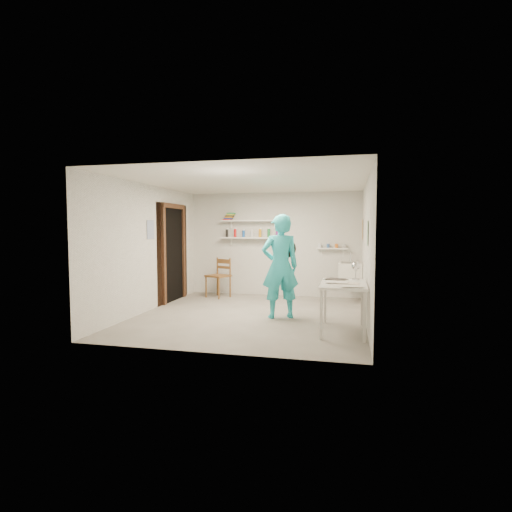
% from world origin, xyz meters
% --- Properties ---
extents(floor, '(4.00, 4.50, 0.02)m').
position_xyz_m(floor, '(0.00, 0.00, -0.01)').
color(floor, slate).
rests_on(floor, ground).
extents(ceiling, '(4.00, 4.50, 0.02)m').
position_xyz_m(ceiling, '(0.00, 0.00, 2.41)').
color(ceiling, silver).
rests_on(ceiling, wall_back).
extents(wall_back, '(4.00, 0.02, 2.40)m').
position_xyz_m(wall_back, '(0.00, 2.26, 1.20)').
color(wall_back, silver).
rests_on(wall_back, ground).
extents(wall_front, '(4.00, 0.02, 2.40)m').
position_xyz_m(wall_front, '(0.00, -2.26, 1.20)').
color(wall_front, silver).
rests_on(wall_front, ground).
extents(wall_left, '(0.02, 4.50, 2.40)m').
position_xyz_m(wall_left, '(-2.01, 0.00, 1.20)').
color(wall_left, silver).
rests_on(wall_left, ground).
extents(wall_right, '(0.02, 4.50, 2.40)m').
position_xyz_m(wall_right, '(2.01, 0.00, 1.20)').
color(wall_right, silver).
rests_on(wall_right, ground).
extents(doorway_recess, '(0.02, 0.90, 2.00)m').
position_xyz_m(doorway_recess, '(-1.99, 1.05, 1.00)').
color(doorway_recess, black).
rests_on(doorway_recess, wall_left).
extents(corridor_box, '(1.40, 1.50, 2.10)m').
position_xyz_m(corridor_box, '(-2.70, 1.05, 1.05)').
color(corridor_box, brown).
rests_on(corridor_box, ground).
extents(door_lintel, '(0.06, 1.05, 0.10)m').
position_xyz_m(door_lintel, '(-1.97, 1.05, 2.05)').
color(door_lintel, brown).
rests_on(door_lintel, wall_left).
extents(door_jamb_near, '(0.06, 0.10, 2.00)m').
position_xyz_m(door_jamb_near, '(-1.97, 0.55, 1.00)').
color(door_jamb_near, brown).
rests_on(door_jamb_near, ground).
extents(door_jamb_far, '(0.06, 0.10, 2.00)m').
position_xyz_m(door_jamb_far, '(-1.97, 1.55, 1.00)').
color(door_jamb_far, brown).
rests_on(door_jamb_far, ground).
extents(shelf_lower, '(1.50, 0.22, 0.03)m').
position_xyz_m(shelf_lower, '(-0.50, 2.13, 1.35)').
color(shelf_lower, white).
rests_on(shelf_lower, wall_back).
extents(shelf_upper, '(1.50, 0.22, 0.03)m').
position_xyz_m(shelf_upper, '(-0.50, 2.13, 1.75)').
color(shelf_upper, white).
rests_on(shelf_upper, wall_back).
extents(ledge_shelf, '(0.70, 0.14, 0.03)m').
position_xyz_m(ledge_shelf, '(1.35, 2.17, 1.12)').
color(ledge_shelf, white).
rests_on(ledge_shelf, wall_back).
extents(poster_left, '(0.01, 0.28, 0.36)m').
position_xyz_m(poster_left, '(-1.99, 0.05, 1.55)').
color(poster_left, '#334C7F').
rests_on(poster_left, wall_left).
extents(poster_right_a, '(0.01, 0.34, 0.42)m').
position_xyz_m(poster_right_a, '(1.99, 1.80, 1.55)').
color(poster_right_a, '#995933').
rests_on(poster_right_a, wall_right).
extents(poster_right_b, '(0.01, 0.30, 0.38)m').
position_xyz_m(poster_right_b, '(1.99, -0.55, 1.50)').
color(poster_right_b, '#3F724C').
rests_on(poster_right_b, wall_right).
extents(belfast_sink, '(0.48, 0.60, 0.30)m').
position_xyz_m(belfast_sink, '(1.75, 1.70, 0.70)').
color(belfast_sink, white).
rests_on(belfast_sink, wall_right).
extents(man, '(0.78, 0.66, 1.82)m').
position_xyz_m(man, '(0.55, -0.08, 0.91)').
color(man, '#28BECB').
rests_on(man, ground).
extents(wall_clock, '(0.31, 0.16, 0.33)m').
position_xyz_m(wall_clock, '(0.63, 0.12, 1.21)').
color(wall_clock, beige).
rests_on(wall_clock, man).
extents(wooden_chair, '(0.60, 0.59, 0.98)m').
position_xyz_m(wooden_chair, '(-1.18, 1.67, 0.49)').
color(wooden_chair, brown).
rests_on(wooden_chair, ground).
extents(work_table, '(0.67, 1.12, 0.75)m').
position_xyz_m(work_table, '(1.64, -0.80, 0.37)').
color(work_table, silver).
rests_on(work_table, ground).
extents(desk_lamp, '(0.14, 0.14, 0.14)m').
position_xyz_m(desk_lamp, '(1.83, -0.35, 0.97)').
color(desk_lamp, silver).
rests_on(desk_lamp, work_table).
extents(spray_cans, '(1.26, 0.06, 0.17)m').
position_xyz_m(spray_cans, '(-0.50, 2.13, 1.45)').
color(spray_cans, black).
rests_on(spray_cans, shelf_lower).
extents(book_stack, '(0.28, 0.14, 0.17)m').
position_xyz_m(book_stack, '(-1.05, 2.13, 1.85)').
color(book_stack, red).
rests_on(book_stack, shelf_upper).
extents(ledge_pots, '(0.48, 0.07, 0.09)m').
position_xyz_m(ledge_pots, '(1.35, 2.17, 1.18)').
color(ledge_pots, silver).
rests_on(ledge_pots, ledge_shelf).
extents(papers, '(0.30, 0.22, 0.02)m').
position_xyz_m(papers, '(1.64, -0.80, 0.76)').
color(papers, silver).
rests_on(papers, work_table).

